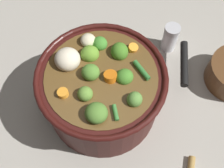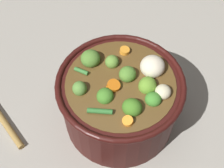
% 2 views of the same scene
% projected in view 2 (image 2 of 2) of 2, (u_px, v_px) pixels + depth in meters
% --- Properties ---
extents(ground_plane, '(1.10, 1.10, 0.00)m').
position_uv_depth(ground_plane, '(119.00, 117.00, 0.73)').
color(ground_plane, '#9E998E').
extents(cooking_pot, '(0.27, 0.27, 0.17)m').
position_uv_depth(cooking_pot, '(120.00, 99.00, 0.67)').
color(cooking_pot, '#38110F').
rests_on(cooking_pot, ground_plane).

